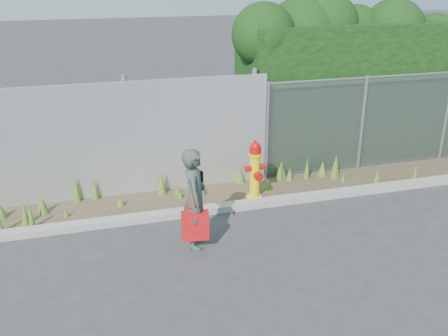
% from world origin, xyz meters
% --- Properties ---
extents(ground, '(80.00, 80.00, 0.00)m').
position_xyz_m(ground, '(0.00, 0.00, 0.00)').
color(ground, '#333336').
rests_on(ground, ground).
extents(curb, '(16.00, 0.22, 0.12)m').
position_xyz_m(curb, '(0.00, 1.80, 0.06)').
color(curb, gray).
rests_on(curb, ground).
extents(weed_strip, '(16.00, 1.26, 0.54)m').
position_xyz_m(weed_strip, '(-0.10, 2.47, 0.12)').
color(weed_strip, '#453827').
rests_on(weed_strip, ground).
extents(corrugated_fence, '(8.50, 0.21, 2.30)m').
position_xyz_m(corrugated_fence, '(-3.25, 3.01, 1.10)').
color(corrugated_fence, '#B3B6BA').
rests_on(corrugated_fence, ground).
extents(chainlink_fence, '(6.50, 0.07, 2.05)m').
position_xyz_m(chainlink_fence, '(4.25, 3.00, 1.03)').
color(chainlink_fence, gray).
rests_on(chainlink_fence, ground).
extents(hedge, '(7.64, 1.93, 3.63)m').
position_xyz_m(hedge, '(4.42, 4.06, 1.99)').
color(hedge, black).
rests_on(hedge, ground).
extents(fire_hydrant, '(0.39, 0.35, 1.18)m').
position_xyz_m(fire_hydrant, '(0.50, 2.12, 0.57)').
color(fire_hydrant, yellow).
rests_on(fire_hydrant, ground).
extents(woman, '(0.51, 0.67, 1.62)m').
position_xyz_m(woman, '(-0.94, 0.77, 0.81)').
color(woman, '#106B56').
rests_on(woman, ground).
extents(red_tote_bag, '(0.42, 0.15, 0.54)m').
position_xyz_m(red_tote_bag, '(-0.98, 0.60, 0.44)').
color(red_tote_bag, '#9F091A').
extents(black_shoulder_bag, '(0.24, 0.10, 0.18)m').
position_xyz_m(black_shoulder_bag, '(-0.87, 1.01, 1.05)').
color(black_shoulder_bag, black).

